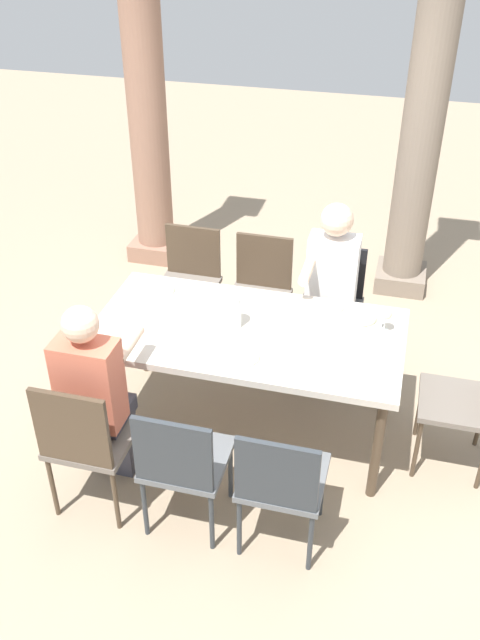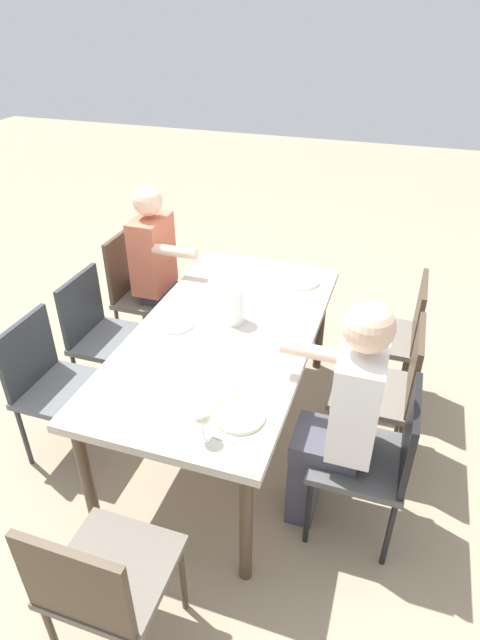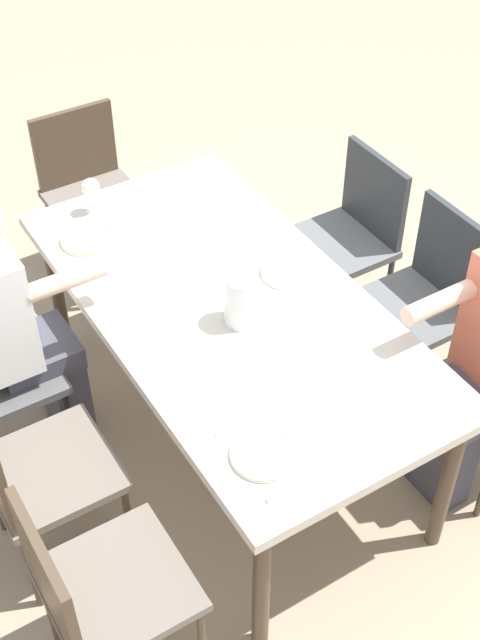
% 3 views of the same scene
% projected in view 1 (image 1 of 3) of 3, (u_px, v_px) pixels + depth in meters
% --- Properties ---
extents(ground_plane, '(16.00, 16.00, 0.00)m').
position_uv_depth(ground_plane, '(247.00, 424.00, 4.62)').
color(ground_plane, gray).
extents(dining_table, '(1.88, 0.96, 0.77)m').
position_uv_depth(dining_table, '(247.00, 338.00, 4.23)').
color(dining_table, beige).
rests_on(dining_table, ground).
extents(chair_west_north, '(0.44, 0.44, 0.89)m').
position_uv_depth(chair_west_north, '(189.00, 278.00, 5.19)').
color(chair_west_north, '#6A6158').
rests_on(chair_west_north, ground).
extents(chair_west_south, '(0.44, 0.44, 0.94)m').
position_uv_depth(chair_west_south, '(85.00, 438.00, 3.74)').
color(chair_west_south, '#6A6158').
rests_on(chair_west_south, ground).
extents(chair_mid_north, '(0.44, 0.44, 0.89)m').
position_uv_depth(chair_mid_north, '(260.00, 289.00, 5.08)').
color(chair_mid_north, '#6A6158').
rests_on(chair_mid_north, ground).
extents(chair_mid_south, '(0.44, 0.44, 0.87)m').
position_uv_depth(chair_mid_south, '(182.00, 461.00, 3.64)').
color(chair_mid_south, '#5B5E61').
rests_on(chair_mid_south, ground).
extents(chair_east_north, '(0.44, 0.44, 0.87)m').
position_uv_depth(chair_east_north, '(332.00, 299.00, 4.97)').
color(chair_east_north, '#4F4F50').
rests_on(chair_east_north, ground).
extents(chair_east_south, '(0.44, 0.44, 0.86)m').
position_uv_depth(chair_east_south, '(281.00, 480.00, 3.53)').
color(chair_east_south, '#5B5E61').
rests_on(chair_east_south, ground).
extents(chair_head_east, '(0.44, 0.44, 0.88)m').
position_uv_depth(chair_head_east, '(472.00, 398.00, 4.05)').
color(chair_head_east, '#6A6158').
rests_on(chair_head_east, ground).
extents(diner_woman_green, '(0.35, 0.49, 1.30)m').
position_uv_depth(diner_woman_green, '(97.00, 394.00, 3.81)').
color(diner_woman_green, '#3F3F4C').
rests_on(diner_woman_green, ground).
extents(diner_man_white, '(0.35, 0.50, 1.31)m').
position_uv_depth(diner_man_white, '(330.00, 289.00, 4.71)').
color(diner_man_white, '#3F3F4C').
rests_on(diner_man_white, ground).
extents(stone_column_near, '(0.43, 0.43, 2.95)m').
position_uv_depth(stone_column_near, '(146.00, 101.00, 5.80)').
color(stone_column_near, '#936B56').
rests_on(stone_column_near, ground).
extents(stone_column_centre, '(0.42, 0.42, 3.02)m').
position_uv_depth(stone_column_centre, '(424.00, 119.00, 5.31)').
color(stone_column_centre, gray).
rests_on(stone_column_centre, ground).
extents(plate_0, '(0.21, 0.21, 0.02)m').
position_uv_depth(plate_0, '(159.00, 290.00, 4.56)').
color(plate_0, white).
rests_on(plate_0, dining_table).
extents(fork_0, '(0.02, 0.17, 0.01)m').
position_uv_depth(fork_0, '(137.00, 288.00, 4.59)').
color(fork_0, silver).
rests_on(fork_0, dining_table).
extents(spoon_0, '(0.02, 0.17, 0.01)m').
position_uv_depth(spoon_0, '(180.00, 294.00, 4.53)').
color(spoon_0, silver).
rests_on(spoon_0, dining_table).
extents(plate_1, '(0.23, 0.23, 0.02)m').
position_uv_depth(plate_1, '(240.00, 357.00, 3.95)').
color(plate_1, white).
rests_on(plate_1, dining_table).
extents(fork_1, '(0.03, 0.17, 0.01)m').
position_uv_depth(fork_1, '(215.00, 353.00, 3.98)').
color(fork_1, silver).
rests_on(fork_1, dining_table).
extents(spoon_1, '(0.02, 0.17, 0.01)m').
position_uv_depth(spoon_1, '(266.00, 361.00, 3.92)').
color(spoon_1, silver).
rests_on(spoon_1, dining_table).
extents(plate_2, '(0.23, 0.23, 0.02)m').
position_uv_depth(plate_2, '(358.00, 317.00, 4.29)').
color(plate_2, silver).
rests_on(plate_2, dining_table).
extents(wine_glass_2, '(0.08, 0.08, 0.17)m').
position_uv_depth(wine_glass_2, '(386.00, 314.00, 4.11)').
color(wine_glass_2, white).
rests_on(wine_glass_2, dining_table).
extents(fork_2, '(0.03, 0.17, 0.01)m').
position_uv_depth(fork_2, '(334.00, 314.00, 4.32)').
color(fork_2, silver).
rests_on(fork_2, dining_table).
extents(spoon_2, '(0.03, 0.17, 0.01)m').
position_uv_depth(spoon_2, '(382.00, 321.00, 4.26)').
color(spoon_2, silver).
rests_on(spoon_2, dining_table).
extents(water_pitcher, '(0.12, 0.12, 0.21)m').
position_uv_depth(water_pitcher, '(231.00, 313.00, 4.17)').
color(water_pitcher, white).
rests_on(water_pitcher, dining_table).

